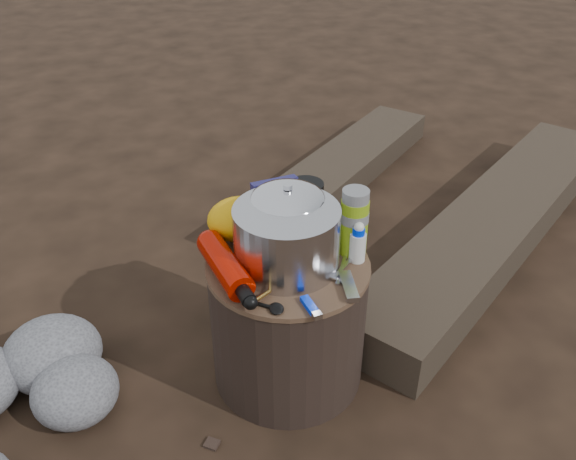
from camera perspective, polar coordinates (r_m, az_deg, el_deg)
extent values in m
plane|color=black|center=(1.77, 0.00, -13.14)|extent=(60.00, 60.00, 0.00)
cylinder|color=black|center=(1.64, 0.00, -8.55)|extent=(0.41, 0.41, 0.38)
cube|color=#32281E|center=(2.37, 18.92, 0.60)|extent=(1.54, 1.34, 0.15)
cube|color=#32281E|center=(2.64, 4.53, 5.41)|extent=(1.15, 1.13, 0.11)
cylinder|color=#B9B9C0|center=(1.47, -0.13, -0.70)|extent=(0.26, 0.26, 0.16)
cylinder|color=silver|center=(1.52, -0.03, 0.93)|extent=(0.18, 0.18, 0.18)
cylinder|color=#7DA514|center=(1.52, 6.23, 0.74)|extent=(0.07, 0.07, 0.18)
cylinder|color=black|center=(1.62, 1.66, 2.23)|extent=(0.09, 0.09, 0.14)
ellipsoid|color=#ECA50A|center=(1.59, -4.58, 1.03)|extent=(0.17, 0.14, 0.12)
cube|color=navy|center=(1.59, -1.13, 2.09)|extent=(0.13, 0.05, 0.16)
cube|color=#002BF7|center=(1.38, 2.03, -7.07)|extent=(0.03, 0.08, 0.01)
cube|color=#B9B9BF|center=(1.44, 5.72, -5.29)|extent=(0.04, 0.11, 0.01)
cylinder|color=silver|center=(1.52, 6.58, -1.30)|extent=(0.04, 0.04, 0.10)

